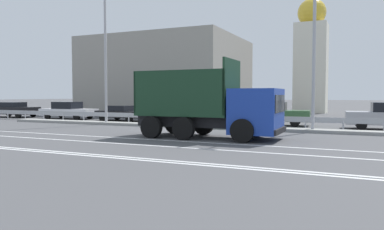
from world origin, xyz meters
TOP-DOWN VIEW (x-y plane):
  - ground_plane at (0.00, 0.00)m, footprint 320.00×320.00m
  - lane_strip_0 at (3.39, -4.48)m, footprint 52.04×0.16m
  - lane_strip_1 at (3.39, -6.28)m, footprint 52.04×0.16m
  - lane_strip_2 at (3.39, -9.09)m, footprint 52.04×0.16m
  - lane_strip_3 at (3.39, -9.39)m, footprint 52.04×0.16m
  - median_island at (0.00, 2.09)m, footprint 28.62×1.10m
  - median_guardrail at (-0.00, 3.33)m, footprint 52.04×0.09m
  - dump_truck at (4.24, -2.67)m, footprint 7.04×2.87m
  - median_road_sign at (-1.68, 2.09)m, footprint 0.83×0.16m
  - street_lamp_1 at (-6.15, 1.92)m, footprint 0.70×1.89m
  - street_lamp_2 at (7.72, 2.17)m, footprint 0.71×1.84m
  - parked_car_0 at (-19.62, 5.67)m, footprint 4.96×2.17m
  - parked_car_1 at (-13.04, 5.79)m, footprint 5.01×2.23m
  - parked_car_2 at (-7.23, 5.56)m, footprint 4.27×2.20m
  - parked_car_3 at (-0.93, 5.70)m, footprint 4.86×2.06m
  - parked_car_4 at (4.64, 6.13)m, footprint 5.01×2.06m
  - background_building_0 at (-10.11, 18.75)m, footprint 16.21×13.33m
  - church_tower at (4.73, 26.46)m, footprint 3.60×3.60m

SIDE VIEW (x-z plane):
  - ground_plane at x=0.00m, z-range 0.00..0.00m
  - lane_strip_0 at x=3.39m, z-range 0.00..0.01m
  - lane_strip_1 at x=3.39m, z-range 0.00..0.01m
  - lane_strip_2 at x=3.39m, z-range 0.00..0.01m
  - lane_strip_3 at x=3.39m, z-range 0.00..0.01m
  - median_island at x=0.00m, z-range 0.00..0.18m
  - median_guardrail at x=0.00m, z-range 0.18..0.96m
  - parked_car_2 at x=-7.23m, z-range 0.03..1.26m
  - parked_car_3 at x=-0.93m, z-range 0.02..1.42m
  - parked_car_0 at x=-19.62m, z-range 0.02..1.43m
  - parked_car_1 at x=-13.04m, z-range 0.00..1.48m
  - parked_car_4 at x=4.64m, z-range -0.01..1.59m
  - median_road_sign at x=-1.68m, z-range 0.10..2.41m
  - dump_truck at x=4.24m, z-range -0.59..3.13m
  - background_building_0 at x=-10.11m, z-range 0.00..8.36m
  - street_lamp_1 at x=-6.15m, z-range 0.45..10.49m
  - street_lamp_2 at x=7.72m, z-range 0.45..10.88m
  - church_tower at x=4.73m, z-range -0.58..13.57m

